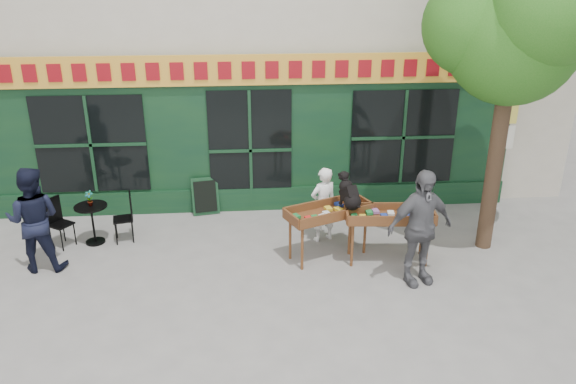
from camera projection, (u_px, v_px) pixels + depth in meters
name	position (u px, v px, depth m)	size (l,w,h in m)	color
ground	(255.00, 262.00, 9.96)	(80.00, 80.00, 0.00)	slate
street_tree	(517.00, 18.00, 9.07)	(3.05, 2.90, 5.60)	#382619
book_cart_center	(329.00, 214.00, 9.89)	(1.62, 1.16, 0.99)	brown
dog	(350.00, 190.00, 9.70)	(0.34, 0.60, 0.60)	black
woman	(323.00, 204.00, 10.53)	(0.53, 0.35, 1.46)	white
book_cart_right	(389.00, 218.00, 9.74)	(1.55, 0.74, 0.99)	brown
man_right	(420.00, 228.00, 9.01)	(1.15, 0.48, 1.97)	#525357
bistro_table	(92.00, 217.00, 10.47)	(0.60, 0.60, 0.76)	black
bistro_chair_left	(57.00, 218.00, 10.37)	(0.50, 0.50, 0.95)	black
bistro_chair_right	(127.00, 213.00, 10.57)	(0.43, 0.42, 0.95)	black
potted_plant	(89.00, 198.00, 10.33)	(0.16, 0.11, 0.30)	gray
man_left	(34.00, 220.00, 9.44)	(0.90, 0.70, 1.85)	black
chalkboard	(205.00, 196.00, 11.76)	(0.59, 0.29, 0.79)	black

